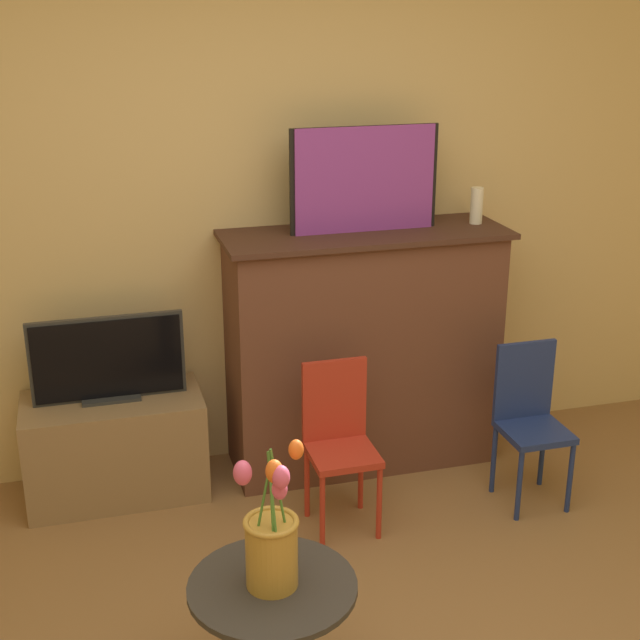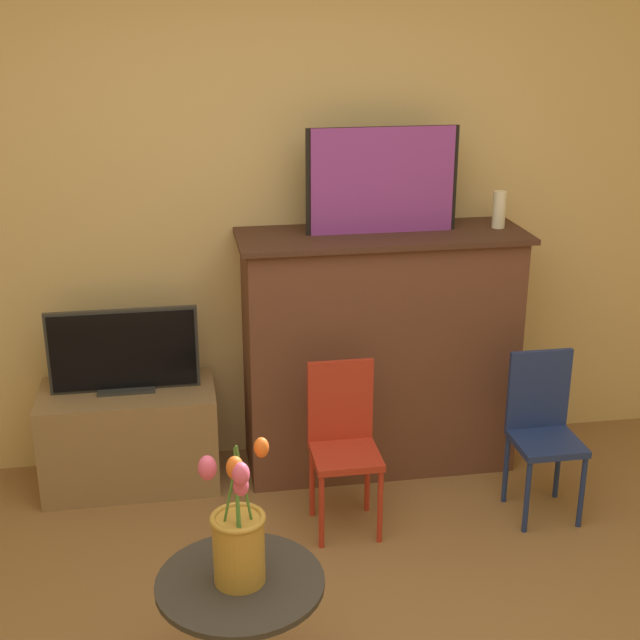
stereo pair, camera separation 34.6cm
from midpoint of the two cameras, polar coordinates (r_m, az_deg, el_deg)
wall_back at (r=4.22m, az=-0.68°, el=8.41°), size 8.00×0.06×2.70m
fireplace_mantel at (r=4.30m, az=6.10°, el=-1.89°), size 1.34×0.48×1.18m
painting at (r=4.08m, az=6.48°, el=8.84°), size 0.70×0.03×0.48m
mantel_candle at (r=4.29m, az=13.70°, el=6.86°), size 0.06×0.06×0.17m
tv_stand at (r=4.30m, az=-9.79°, el=-7.42°), size 0.81×0.42×0.48m
tv_monitor at (r=4.13m, az=-10.14°, el=-2.07°), size 0.68×0.12×0.39m
chair_red at (r=3.86m, az=4.09°, el=-7.51°), size 0.29×0.29×0.74m
chair_blue at (r=4.12m, az=16.44°, el=-6.47°), size 0.29×0.29×0.74m
side_table at (r=2.97m, az=-1.53°, el=-19.07°), size 0.53×0.53×0.50m
vase_tulips at (r=2.77m, az=-1.60°, el=-13.84°), size 0.21×0.23×0.50m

